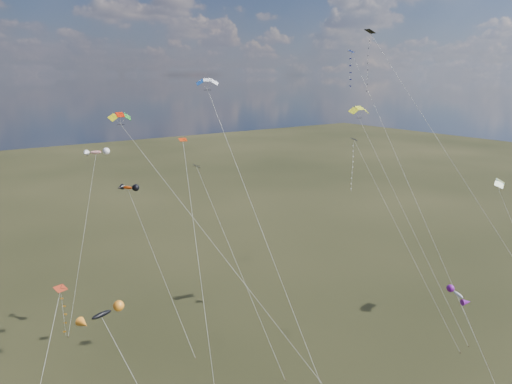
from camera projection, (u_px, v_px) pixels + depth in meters
diamond_black_high at (383, 82)px, 47.28m from camera, size 15.49×20.69×35.90m
diamond_navy_tall at (360, 90)px, 56.56m from camera, size 3.44×20.62×34.41m
diamond_black_mid at (224, 232)px, 49.99m from camera, size 3.77×12.82×21.71m
diamond_red_low at (61, 319)px, 39.38m from camera, size 7.70×10.37×13.70m
diamond_navy_right at (357, 172)px, 60.03m from camera, size 2.26×17.19×23.41m
diamond_orange_center at (195, 231)px, 43.62m from camera, size 6.70×18.81×24.99m
parafoil_yellow at (360, 109)px, 59.80m from camera, size 3.97×18.04×27.87m
parafoil_blue_white at (208, 82)px, 50.03m from camera, size 2.78×26.73×31.42m
parafoil_striped at (500, 181)px, 59.03m from camera, size 4.45×12.78×18.74m
parafoil_tricolor at (121, 117)px, 47.61m from camera, size 13.93×21.12×27.93m
novelty_black_orange at (102, 315)px, 37.38m from camera, size 5.34×10.92×12.83m
novelty_orange_black at (128, 188)px, 56.60m from camera, size 3.28×14.20×18.30m
novelty_white_purple at (459, 295)px, 40.96m from camera, size 1.74×8.98×12.57m
novelty_redwhite_stripe at (96, 153)px, 64.17m from camera, size 9.98×12.04×21.39m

